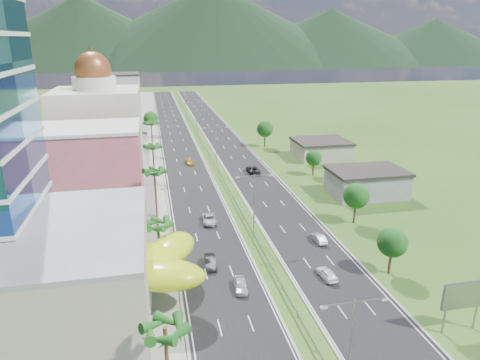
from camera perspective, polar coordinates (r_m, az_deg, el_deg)
ground at (r=63.32m, az=4.01°, el=-11.52°), size 500.00×500.00×0.00m
road_left at (r=146.34m, az=-8.51°, el=5.74°), size 11.00×260.00×0.04m
road_right at (r=147.93m, az=-2.68°, el=6.05°), size 11.00×260.00×0.04m
sidewalk_left at (r=146.12m, az=-12.24°, el=5.52°), size 7.00×260.00×0.12m
median_guardrail at (r=129.38m, az=-4.67°, el=4.49°), size 0.10×216.06×0.76m
streetlight_median_a at (r=40.26m, az=14.55°, el=-20.27°), size 6.04×0.25×11.00m
streetlight_median_b at (r=69.17m, az=1.89°, el=-2.62°), size 6.04×0.25×11.00m
streetlight_median_c at (r=106.77m, az=-3.21°, el=4.93°), size 6.04×0.25×11.00m
streetlight_median_d at (r=150.55m, az=-5.88°, el=8.80°), size 6.04×0.25×11.00m
streetlight_median_e at (r=194.89m, az=-7.36°, el=10.92°), size 6.04×0.25×11.00m
mall_podium at (r=55.92m, az=-28.04°, el=-11.71°), size 30.00×24.00×11.00m
lime_canopy at (r=55.62m, az=-15.29°, el=-10.82°), size 18.00×15.00×7.40m
pink_shophouse at (r=88.91m, az=-19.49°, el=1.62°), size 20.00×15.00×15.00m
domed_building at (r=110.27m, az=-18.31°, el=6.91°), size 20.00×20.00×28.70m
midrise_grey at (r=135.24m, az=-16.72°, el=7.59°), size 16.00×15.00×16.00m
midrise_beige at (r=157.12m, az=-16.10°, el=8.50°), size 16.00×15.00×13.00m
midrise_white at (r=179.48m, az=-15.73°, el=10.49°), size 16.00×15.00×18.00m
billboard at (r=54.72m, az=27.65°, el=-13.63°), size 5.20×0.35×6.20m
shed_near at (r=93.66m, az=16.49°, el=-0.46°), size 15.00×10.00×5.00m
shed_far at (r=120.53m, az=10.72°, el=3.97°), size 14.00×12.00×4.40m
palm_tree_a at (r=38.64m, az=-9.95°, el=-19.38°), size 3.60×3.60×9.10m
palm_tree_b at (r=59.90m, az=-10.88°, el=-6.07°), size 3.60×3.60×8.10m
palm_tree_c at (r=78.15m, az=-11.34°, el=0.88°), size 3.60×3.60×9.60m
palm_tree_d at (r=100.59m, az=-11.56°, el=4.21°), size 3.60×3.60×8.60m
palm_tree_e at (r=124.86m, az=-11.76°, el=7.27°), size 3.60×3.60×9.40m
leafy_tree_lfar at (r=149.95m, az=-11.82°, el=8.02°), size 4.90×4.90×8.05m
leafy_tree_ra at (r=63.11m, az=19.65°, el=-7.85°), size 4.20×4.20×6.90m
leafy_tree_rb at (r=77.91m, az=15.23°, el=-2.06°), size 4.55×4.55×7.47m
leafy_tree_rc at (r=103.61m, az=9.81°, el=2.91°), size 3.85×3.85×6.33m
leafy_tree_rd at (r=129.80m, az=3.35°, el=6.81°), size 4.90×4.90×8.05m
mountain_ridge at (r=509.31m, az=-3.45°, el=14.78°), size 860.00×140.00×90.00m
car_white_near_left at (r=57.71m, az=0.08°, el=-13.86°), size 2.05×4.21×1.38m
car_dark_left at (r=63.16m, az=-4.01°, el=-10.82°), size 1.79×4.43×1.43m
car_silver_mid_left at (r=77.07m, az=-4.13°, el=-5.21°), size 2.58×5.17×1.41m
car_yellow_far_left at (r=113.02m, az=-6.75°, el=2.39°), size 2.17×4.40×1.23m
car_white_near_right at (r=61.40m, az=11.51°, el=-12.12°), size 2.01×4.24×1.40m
car_silver_right at (r=71.13m, az=10.42°, el=-7.63°), size 1.65×4.06×1.31m
car_dark_far_right at (r=105.10m, az=1.75°, el=1.40°), size 2.80×5.90×1.63m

